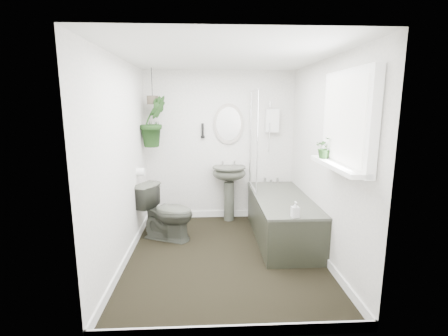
{
  "coord_description": "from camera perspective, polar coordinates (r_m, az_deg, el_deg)",
  "views": [
    {
      "loc": [
        -0.19,
        -3.63,
        1.79
      ],
      "look_at": [
        0.0,
        0.15,
        1.05
      ],
      "focal_mm": 26.0,
      "sensor_mm": 36.0,
      "label": 1
    }
  ],
  "objects": [
    {
      "name": "floor",
      "position": [
        4.05,
        0.11,
        -15.29
      ],
      "size": [
        2.3,
        2.8,
        0.02
      ],
      "primitive_type": "cube",
      "color": "black",
      "rests_on": "ground"
    },
    {
      "name": "ceiling",
      "position": [
        3.67,
        0.13,
        19.22
      ],
      "size": [
        2.3,
        2.8,
        0.02
      ],
      "primitive_type": "cube",
      "color": "white",
      "rests_on": "ground"
    },
    {
      "name": "wall_back",
      "position": [
        5.08,
        -0.72,
        3.84
      ],
      "size": [
        2.3,
        0.02,
        2.3
      ],
      "primitive_type": "cube",
      "color": "white",
      "rests_on": "ground"
    },
    {
      "name": "wall_front",
      "position": [
        2.32,
        1.96,
        -5.0
      ],
      "size": [
        2.3,
        0.02,
        2.3
      ],
      "primitive_type": "cube",
      "color": "white",
      "rests_on": "ground"
    },
    {
      "name": "wall_left",
      "position": [
        3.81,
        -17.59,
        0.87
      ],
      "size": [
        0.02,
        2.8,
        2.3
      ],
      "primitive_type": "cube",
      "color": "white",
      "rests_on": "ground"
    },
    {
      "name": "wall_right",
      "position": [
        3.92,
        17.29,
        1.18
      ],
      "size": [
        0.02,
        2.8,
        2.3
      ],
      "primitive_type": "cube",
      "color": "white",
      "rests_on": "ground"
    },
    {
      "name": "skirting",
      "position": [
        4.03,
        0.11,
        -14.52
      ],
      "size": [
        2.3,
        2.8,
        0.1
      ],
      "primitive_type": "cube",
      "color": "white",
      "rests_on": "floor"
    },
    {
      "name": "bathtub",
      "position": [
        4.5,
        10.11,
        -8.57
      ],
      "size": [
        0.72,
        1.72,
        0.58
      ],
      "primitive_type": null,
      "color": "#3F4238",
      "rests_on": "floor"
    },
    {
      "name": "bath_screen",
      "position": [
        4.69,
        5.24,
        4.79
      ],
      "size": [
        0.04,
        0.72,
        1.4
      ],
      "primitive_type": null,
      "color": "silver",
      "rests_on": "bathtub"
    },
    {
      "name": "shower_box",
      "position": [
        5.07,
        8.47,
        8.25
      ],
      "size": [
        0.2,
        0.1,
        0.35
      ],
      "primitive_type": "cube",
      "color": "white",
      "rests_on": "wall_back"
    },
    {
      "name": "oval_mirror",
      "position": [
        5.02,
        0.83,
        7.76
      ],
      "size": [
        0.46,
        0.03,
        0.62
      ],
      "primitive_type": "ellipsoid",
      "color": "#AEA499",
      "rests_on": "wall_back"
    },
    {
      "name": "wall_sconce",
      "position": [
        5.0,
        -3.78,
        6.58
      ],
      "size": [
        0.04,
        0.04,
        0.22
      ],
      "primitive_type": "cylinder",
      "color": "black",
      "rests_on": "wall_back"
    },
    {
      "name": "toilet_roll_holder",
      "position": [
        4.51,
        -14.46,
        -0.66
      ],
      "size": [
        0.11,
        0.11,
        0.11
      ],
      "primitive_type": "cylinder",
      "rotation": [
        0.0,
        1.57,
        0.0
      ],
      "color": "white",
      "rests_on": "wall_left"
    },
    {
      "name": "window_recess",
      "position": [
        3.2,
        20.93,
        7.83
      ],
      "size": [
        0.08,
        1.0,
        0.9
      ],
      "primitive_type": "cube",
      "color": "white",
      "rests_on": "wall_right"
    },
    {
      "name": "window_sill",
      "position": [
        3.22,
        19.27,
        0.41
      ],
      "size": [
        0.18,
        1.0,
        0.04
      ],
      "primitive_type": "cube",
      "color": "white",
      "rests_on": "wall_right"
    },
    {
      "name": "window_blinds",
      "position": [
        3.18,
        20.18,
        7.87
      ],
      "size": [
        0.01,
        0.86,
        0.76
      ],
      "primitive_type": "cube",
      "color": "white",
      "rests_on": "wall_right"
    },
    {
      "name": "toilet",
      "position": [
        4.46,
        -10.01,
        -7.58
      ],
      "size": [
        0.84,
        0.67,
        0.75
      ],
      "primitive_type": "imported",
      "rotation": [
        0.0,
        0.0,
        1.17
      ],
      "color": "#3F4238",
      "rests_on": "floor"
    },
    {
      "name": "pedestal_sink",
      "position": [
        5.06,
        0.89,
        -4.47
      ],
      "size": [
        0.55,
        0.48,
        0.87
      ],
      "primitive_type": null,
      "rotation": [
        0.0,
        0.0,
        -0.11
      ],
      "color": "#3F4238",
      "rests_on": "floor"
    },
    {
      "name": "sill_plant",
      "position": [
        3.47,
        17.36,
        3.46
      ],
      "size": [
        0.22,
        0.2,
        0.22
      ],
      "primitive_type": "imported",
      "rotation": [
        0.0,
        0.0,
        -0.13
      ],
      "color": "black",
      "rests_on": "window_sill"
    },
    {
      "name": "hanging_plant",
      "position": [
        4.83,
        -12.3,
        7.99
      ],
      "size": [
        0.51,
        0.49,
        0.73
      ],
      "primitive_type": "imported",
      "rotation": [
        0.0,
        0.0,
        0.59
      ],
      "color": "black",
      "rests_on": "ceiling"
    },
    {
      "name": "soap_bottle",
      "position": [
        3.65,
        12.42,
        -7.12
      ],
      "size": [
        0.09,
        0.09,
        0.18
      ],
      "primitive_type": "imported",
      "rotation": [
        0.0,
        0.0,
        0.1
      ],
      "color": "black",
      "rests_on": "bathtub"
    },
    {
      "name": "hanging_pot",
      "position": [
        4.82,
        -12.45,
        11.6
      ],
      "size": [
        0.16,
        0.16,
        0.12
      ],
      "primitive_type": "cylinder",
      "color": "#4D4336",
      "rests_on": "ceiling"
    }
  ]
}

